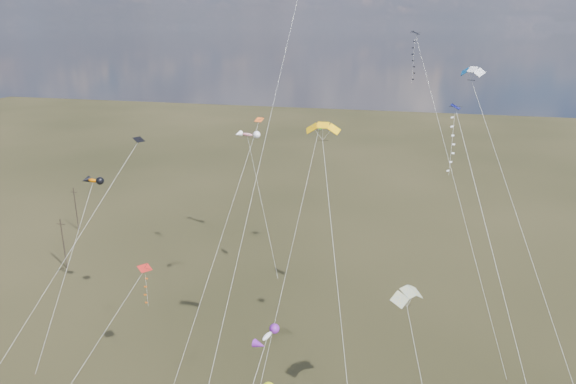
% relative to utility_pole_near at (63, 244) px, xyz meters
% --- Properties ---
extents(utility_pole_near, '(1.40, 0.20, 8.00)m').
position_rel_utility_pole_near_xyz_m(utility_pole_near, '(0.00, 0.00, 0.00)').
color(utility_pole_near, black).
rests_on(utility_pole_near, ground).
extents(utility_pole_far, '(1.40, 0.20, 8.00)m').
position_rel_utility_pole_near_xyz_m(utility_pole_far, '(-8.00, 14.00, 0.00)').
color(utility_pole_far, black).
rests_on(utility_pole_far, ground).
extents(diamond_black_high, '(12.73, 15.22, 34.66)m').
position_rel_utility_pole_near_xyz_m(diamond_black_high, '(50.04, 2.35, 25.70)').
color(diamond_black_high, black).
rests_on(diamond_black_high, ground).
extents(diamond_navy_tall, '(5.10, 24.43, 42.83)m').
position_rel_utility_pole_near_xyz_m(diamond_navy_tall, '(38.08, -7.89, 32.64)').
color(diamond_navy_tall, '#141153').
rests_on(diamond_navy_tall, ground).
extents(diamond_black_mid, '(11.60, 17.57, 24.32)m').
position_rel_utility_pole_near_xyz_m(diamond_black_mid, '(19.81, -18.79, 13.48)').
color(diamond_black_mid, black).
rests_on(diamond_black_mid, ground).
extents(diamond_red_low, '(7.49, 10.31, 13.28)m').
position_rel_utility_pole_near_xyz_m(diamond_red_low, '(25.78, -21.13, 6.63)').
color(diamond_red_low, '#B11C16').
rests_on(diamond_red_low, ground).
extents(diamond_navy_right, '(10.15, 21.30, 29.09)m').
position_rel_utility_pole_near_xyz_m(diamond_navy_right, '(53.81, -17.81, 20.49)').
color(diamond_navy_right, '#08094B').
rests_on(diamond_navy_right, ground).
extents(diamond_orange_center, '(5.27, 16.96, 25.81)m').
position_rel_utility_pole_near_xyz_m(diamond_orange_center, '(32.39, -13.26, 13.71)').
color(diamond_orange_center, '#F05B1C').
rests_on(diamond_orange_center, ground).
extents(parafoil_yellow, '(8.01, 16.36, 27.98)m').
position_rel_utility_pole_near_xyz_m(parafoil_yellow, '(42.78, -18.90, 23.12)').
color(parafoil_yellow, '#EBA507').
rests_on(parafoil_yellow, ground).
extents(parafoil_blue_white, '(13.60, 17.96, 31.89)m').
position_rel_utility_pole_near_xyz_m(parafoil_blue_white, '(54.98, -8.83, 26.98)').
color(parafoil_blue_white, '#1463A9').
rests_on(parafoil_blue_white, ground).
extents(parafoil_striped, '(5.98, 10.32, 15.37)m').
position_rel_utility_pole_near_xyz_m(parafoil_striped, '(50.65, -22.01, 10.50)').
color(parafoil_striped, yellow).
rests_on(parafoil_striped, ground).
extents(parafoil_tricolor, '(2.91, 20.56, 24.50)m').
position_rel_utility_pole_near_xyz_m(parafoil_tricolor, '(38.76, -0.46, 19.66)').
color(parafoil_tricolor, '#DE9D0B').
rests_on(parafoil_tricolor, ground).
extents(novelty_orange_black, '(2.78, 13.69, 18.40)m').
position_rel_utility_pole_near_xyz_m(novelty_orange_black, '(13.67, -10.03, 13.69)').
color(novelty_orange_black, '#DF6500').
rests_on(novelty_orange_black, ground).
extents(novelty_white_purple, '(2.95, 11.95, 12.91)m').
position_rel_utility_pole_near_xyz_m(novelty_white_purple, '(40.41, -27.86, 8.37)').
color(novelty_white_purple, silver).
rests_on(novelty_white_purple, ground).
extents(novelty_redwhite_stripe, '(9.74, 11.07, 19.83)m').
position_rel_utility_pole_near_xyz_m(novelty_redwhite_stripe, '(24.72, 14.21, 15.05)').
color(novelty_redwhite_stripe, '#F1263D').
rests_on(novelty_redwhite_stripe, ground).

